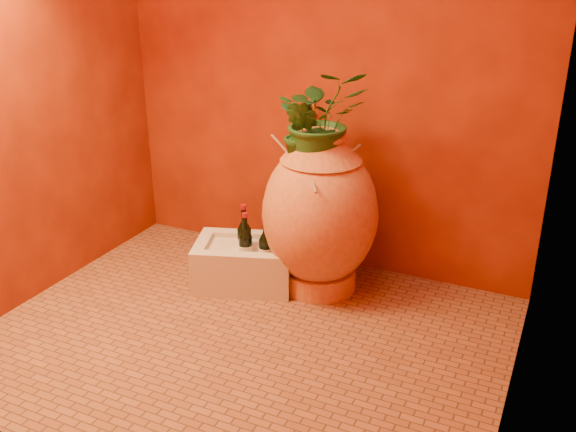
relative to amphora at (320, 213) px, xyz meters
The scene contains 12 objects.
floor 0.80m from the amphora, 101.79° to the right, with size 2.50×2.50×0.00m, color brown.
wall_back 0.88m from the amphora, 111.18° to the left, with size 2.50×0.02×2.50m, color #621905.
wall_left 1.73m from the amphora, 154.87° to the right, with size 0.02×2.00×2.50m, color #621905.
wall_right 1.52m from the amphora, 30.25° to the right, with size 0.02×2.00×2.50m, color #621905.
amphora is the anchor object (origin of this frame).
stone_basin 0.54m from the amphora, 159.64° to the right, with size 0.64×0.54×0.26m.
wine_bottle_a 0.46m from the amphora, 161.52° to the right, with size 0.08×0.08×0.34m.
wine_bottle_b 0.46m from the amphora, 152.15° to the right, with size 0.08×0.08×0.32m.
wine_bottle_c 0.37m from the amphora, 148.34° to the right, with size 0.07×0.07×0.30m.
wall_tap 0.57m from the amphora, 125.21° to the left, with size 0.07×0.15×0.16m.
plant_main 0.53m from the amphora, 151.05° to the left, with size 0.47×0.41×0.52m, color #1B4C1D.
plant_side 0.46m from the amphora, 141.79° to the right, with size 0.20×0.16×0.36m, color #1B4C1D.
Camera 1 is at (1.36, -2.35, 1.79)m, focal length 40.00 mm.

